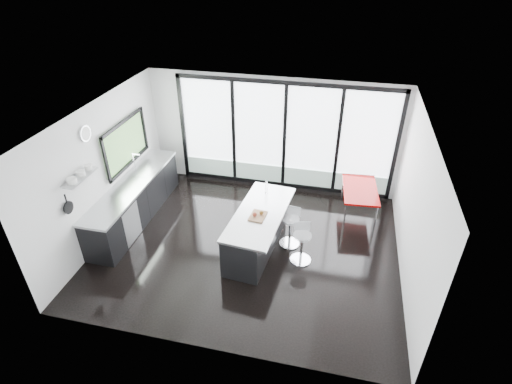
% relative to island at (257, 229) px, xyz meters
% --- Properties ---
extents(floor, '(6.00, 5.00, 0.00)m').
position_rel_island_xyz_m(floor, '(-0.18, -0.03, -0.45)').
color(floor, black).
rests_on(floor, ground).
extents(ceiling, '(6.00, 5.00, 0.00)m').
position_rel_island_xyz_m(ceiling, '(-0.18, -0.03, 2.35)').
color(ceiling, white).
rests_on(ceiling, wall_back).
extents(wall_back, '(6.00, 0.09, 2.80)m').
position_rel_island_xyz_m(wall_back, '(0.09, 2.44, 0.82)').
color(wall_back, silver).
rests_on(wall_back, ground).
extents(wall_front, '(6.00, 0.00, 2.80)m').
position_rel_island_xyz_m(wall_front, '(-0.18, -2.53, 0.95)').
color(wall_front, silver).
rests_on(wall_front, ground).
extents(wall_left, '(0.26, 5.00, 2.80)m').
position_rel_island_xyz_m(wall_left, '(-3.15, 0.25, 1.12)').
color(wall_left, silver).
rests_on(wall_left, ground).
extents(wall_right, '(0.00, 5.00, 2.80)m').
position_rel_island_xyz_m(wall_right, '(2.82, -0.03, 0.95)').
color(wall_right, silver).
rests_on(wall_right, ground).
extents(counter_cabinets, '(0.69, 3.24, 1.36)m').
position_rel_island_xyz_m(counter_cabinets, '(-2.85, 0.37, 0.02)').
color(counter_cabinets, black).
rests_on(counter_cabinets, floor).
extents(island, '(1.10, 2.23, 1.14)m').
position_rel_island_xyz_m(island, '(0.00, 0.00, 0.00)').
color(island, black).
rests_on(island, floor).
extents(bar_stool_near, '(0.49, 0.49, 0.65)m').
position_rel_island_xyz_m(bar_stool_near, '(0.93, -0.21, -0.12)').
color(bar_stool_near, silver).
rests_on(bar_stool_near, floor).
extents(bar_stool_far, '(0.45, 0.45, 0.66)m').
position_rel_island_xyz_m(bar_stool_far, '(0.64, 0.23, -0.12)').
color(bar_stool_far, silver).
rests_on(bar_stool_far, floor).
extents(red_table, '(0.84, 1.35, 0.69)m').
position_rel_island_xyz_m(red_table, '(1.98, 1.63, -0.10)').
color(red_table, '#910202').
rests_on(red_table, floor).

